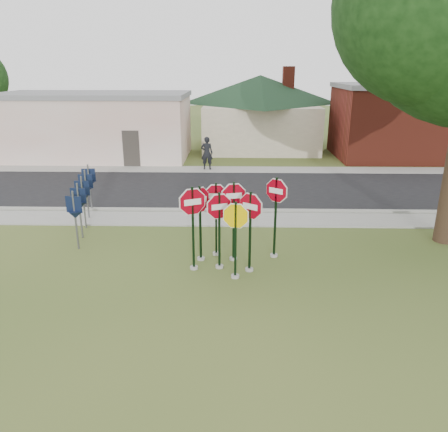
{
  "coord_description": "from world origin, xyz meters",
  "views": [
    {
      "loc": [
        0.18,
        -10.82,
        5.76
      ],
      "look_at": [
        -0.13,
        2.0,
        1.37
      ],
      "focal_mm": 35.0,
      "sensor_mm": 36.0,
      "label": 1
    }
  ],
  "objects_px": {
    "stop_sign_left": "(193,216)",
    "stop_sign_center": "(219,220)",
    "stop_sign_yellow": "(236,231)",
    "pedestrian": "(207,153)"
  },
  "relations": [
    {
      "from": "stop_sign_center",
      "to": "pedestrian",
      "type": "xyz_separation_m",
      "value": [
        -1.17,
        13.14,
        -0.51
      ]
    },
    {
      "from": "stop_sign_left",
      "to": "pedestrian",
      "type": "height_order",
      "value": "stop_sign_left"
    },
    {
      "from": "stop_sign_left",
      "to": "stop_sign_center",
      "type": "bearing_deg",
      "value": 7.71
    },
    {
      "from": "pedestrian",
      "to": "stop_sign_yellow",
      "type": "bearing_deg",
      "value": 100.47
    },
    {
      "from": "stop_sign_center",
      "to": "stop_sign_left",
      "type": "relative_size",
      "value": 0.93
    },
    {
      "from": "stop_sign_center",
      "to": "stop_sign_yellow",
      "type": "bearing_deg",
      "value": -53.32
    },
    {
      "from": "stop_sign_center",
      "to": "pedestrian",
      "type": "bearing_deg",
      "value": 95.1
    },
    {
      "from": "stop_sign_left",
      "to": "pedestrian",
      "type": "distance_m",
      "value": 13.27
    },
    {
      "from": "stop_sign_center",
      "to": "stop_sign_left",
      "type": "height_order",
      "value": "stop_sign_left"
    },
    {
      "from": "stop_sign_yellow",
      "to": "stop_sign_left",
      "type": "relative_size",
      "value": 0.89
    }
  ]
}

